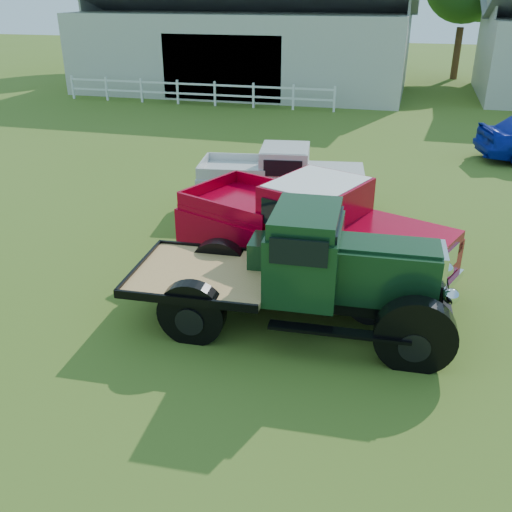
% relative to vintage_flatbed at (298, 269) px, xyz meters
% --- Properties ---
extents(ground, '(120.00, 120.00, 0.00)m').
position_rel_vintage_flatbed_xyz_m(ground, '(-1.04, -0.81, -1.08)').
color(ground, '#446319').
extents(shed_left, '(18.80, 10.20, 5.60)m').
position_rel_vintage_flatbed_xyz_m(shed_left, '(-8.04, 25.19, 1.72)').
color(shed_left, gray).
rests_on(shed_left, ground).
extents(fence_rail, '(14.20, 0.16, 1.20)m').
position_rel_vintage_flatbed_xyz_m(fence_rail, '(-9.04, 19.19, -0.48)').
color(fence_rail, white).
rests_on(fence_rail, ground).
extents(tree_c, '(5.40, 5.40, 9.00)m').
position_rel_vintage_flatbed_xyz_m(tree_c, '(3.96, 32.19, 3.42)').
color(tree_c, '#285318').
rests_on(tree_c, ground).
extents(vintage_flatbed, '(5.58, 2.46, 2.17)m').
position_rel_vintage_flatbed_xyz_m(vintage_flatbed, '(0.00, 0.00, 0.00)').
color(vintage_flatbed, '#14361B').
rests_on(vintage_flatbed, ground).
extents(red_pickup, '(6.07, 4.13, 2.07)m').
position_rel_vintage_flatbed_xyz_m(red_pickup, '(-0.14, 1.92, -0.05)').
color(red_pickup, '#A10019').
rests_on(red_pickup, ground).
extents(white_pickup, '(4.67, 2.36, 1.64)m').
position_rel_vintage_flatbed_xyz_m(white_pickup, '(-1.58, 5.68, -0.26)').
color(white_pickup, '#BBBAB6').
rests_on(white_pickup, ground).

